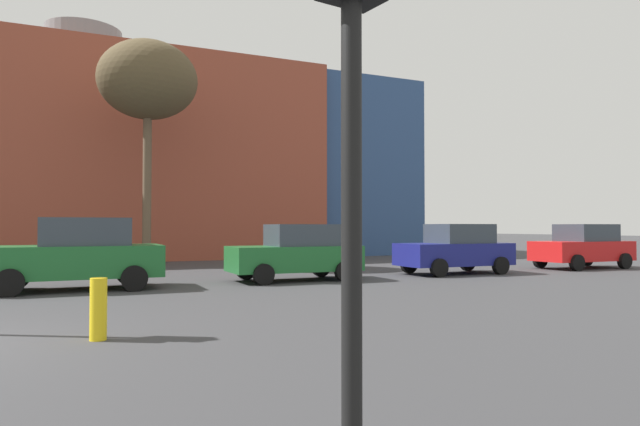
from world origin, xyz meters
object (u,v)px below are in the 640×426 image
parked_car_3 (296,253)px  traffic_light_near_right (354,20)px  parked_car_2 (78,254)px  bollard_yellow_2 (98,309)px  parked_car_4 (456,249)px  bare_tree_0 (148,82)px  parked_car_5 (583,246)px

parked_car_3 → traffic_light_near_right: bearing=69.7°
parked_car_2 → bollard_yellow_2: (0.24, -7.16, -0.49)m
parked_car_4 → parked_car_2: bearing=0.0°
parked_car_4 → bollard_yellow_2: parked_car_4 is taller
parked_car_3 → traffic_light_near_right: traffic_light_near_right is taller
bare_tree_0 → traffic_light_near_right: bearing=-93.5°
traffic_light_near_right → bollard_yellow_2: traffic_light_near_right is taller
parked_car_2 → parked_car_5: size_ratio=1.07×
traffic_light_near_right → parked_car_5: bearing=118.0°
parked_car_3 → bollard_yellow_2: bearing=50.2°
parked_car_3 → bare_tree_0: 10.56m
traffic_light_near_right → parked_car_3: bearing=150.4°
parked_car_5 → bare_tree_0: size_ratio=0.44×
traffic_light_near_right → bollard_yellow_2: (-1.11, 5.93, -2.38)m
parked_car_5 → parked_car_3: bearing=0.0°
parked_car_4 → traffic_light_near_right: traffic_light_near_right is taller
bare_tree_0 → bollard_yellow_2: 16.30m
parked_car_3 → bare_tree_0: bare_tree_0 is taller
parked_car_5 → traffic_light_near_right: traffic_light_near_right is taller
bare_tree_0 → parked_car_5: bearing=-24.6°
parked_car_4 → parked_car_3: bearing=0.0°
bollard_yellow_2 → parked_car_4: bearing=30.8°
traffic_light_near_right → bare_tree_0: size_ratio=0.42×
bollard_yellow_2 → parked_car_5: bearing=21.3°
traffic_light_near_right → bare_tree_0: bare_tree_0 is taller
parked_car_3 → bollard_yellow_2: 9.33m
parked_car_3 → bare_tree_0: bearing=-63.7°
traffic_light_near_right → parked_car_2: bearing=176.7°
parked_car_5 → bare_tree_0: bare_tree_0 is taller
parked_car_2 → parked_car_3: bearing=180.0°
parked_car_2 → parked_car_4: bearing=-180.0°
parked_car_4 → bollard_yellow_2: 14.01m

